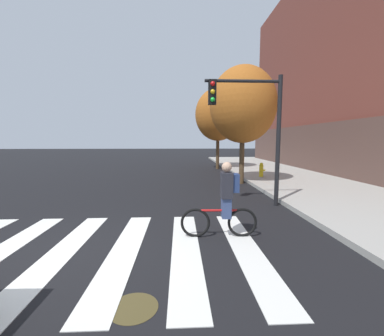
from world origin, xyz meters
TOP-DOWN VIEW (x-y plane):
  - ground_plane at (0.00, 0.00)m, footprint 120.00×120.00m
  - crosswalk_stripes at (-0.20, 0.00)m, footprint 7.73×4.18m
  - manhole_cover at (1.48, -1.70)m, footprint 0.64×0.64m
  - cyclist at (3.07, 0.61)m, footprint 1.71×0.37m
  - traffic_light_near at (4.44, 3.22)m, footprint 2.47×0.28m
  - fire_hydrant at (6.58, 8.77)m, footprint 0.33×0.22m
  - street_tree_near at (5.14, 7.46)m, footprint 3.21×3.21m
  - street_tree_mid at (4.91, 13.88)m, footprint 3.36×3.36m

SIDE VIEW (x-z plane):
  - ground_plane at x=0.00m, z-range 0.00..0.00m
  - manhole_cover at x=1.48m, z-range 0.00..0.01m
  - crosswalk_stripes at x=-0.20m, z-range 0.00..0.01m
  - fire_hydrant at x=6.58m, z-range 0.14..0.92m
  - cyclist at x=3.07m, z-range 0.00..1.69m
  - traffic_light_near at x=4.44m, z-range 0.76..4.96m
  - street_tree_near at x=5.14m, z-range 1.00..6.72m
  - street_tree_mid at x=4.91m, z-range 1.05..7.02m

